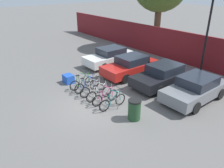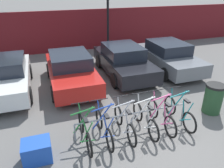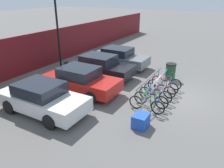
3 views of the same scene
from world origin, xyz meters
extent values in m
plane|color=#605E5B|center=(0.00, 0.00, 0.00)|extent=(120.00, 120.00, 0.00)
cube|color=maroon|center=(0.00, 9.50, 1.26)|extent=(36.00, 0.16, 2.52)
cylinder|color=gray|center=(-0.70, 0.68, 0.55)|extent=(3.53, 0.04, 0.04)
cylinder|color=gray|center=(-2.46, 0.68, 0.28)|extent=(0.04, 0.04, 0.55)
cylinder|color=gray|center=(1.07, 0.68, 0.28)|extent=(0.04, 0.04, 0.55)
torus|color=black|center=(-2.21, 0.00, 0.33)|extent=(0.06, 0.66, 0.66)
torus|color=black|center=(-2.21, 1.05, 0.33)|extent=(0.06, 0.66, 0.66)
cylinder|color=#288438|center=(-2.21, 0.68, 0.65)|extent=(0.60, 0.04, 0.76)
cylinder|color=#288438|center=(-2.21, 0.63, 0.96)|extent=(0.68, 0.04, 0.16)
cylinder|color=#288438|center=(-2.21, 0.35, 0.59)|extent=(0.14, 0.04, 0.63)
cylinder|color=#288438|center=(-2.21, 0.15, 0.61)|extent=(0.32, 0.03, 0.58)
cylinder|color=#288438|center=(-2.21, 0.20, 0.31)|extent=(0.40, 0.03, 0.08)
cylinder|color=#288438|center=(-2.21, 1.01, 0.68)|extent=(0.12, 0.04, 0.69)
cylinder|color=black|center=(-2.21, 0.97, 1.04)|extent=(0.52, 0.03, 0.03)
cube|color=black|center=(-2.21, 0.25, 0.93)|extent=(0.10, 0.22, 0.05)
torus|color=black|center=(-1.66, 0.00, 0.33)|extent=(0.06, 0.66, 0.66)
torus|color=black|center=(-1.66, 1.05, 0.33)|extent=(0.06, 0.66, 0.66)
cylinder|color=#284CB7|center=(-1.66, 0.68, 0.65)|extent=(0.60, 0.04, 0.76)
cylinder|color=#284CB7|center=(-1.66, 0.63, 0.96)|extent=(0.68, 0.04, 0.16)
cylinder|color=#284CB7|center=(-1.66, 0.35, 0.59)|extent=(0.14, 0.04, 0.63)
cylinder|color=#284CB7|center=(-1.66, 0.15, 0.61)|extent=(0.32, 0.03, 0.58)
cylinder|color=#284CB7|center=(-1.66, 0.20, 0.31)|extent=(0.40, 0.03, 0.08)
cylinder|color=#284CB7|center=(-1.66, 1.01, 0.68)|extent=(0.12, 0.04, 0.69)
cylinder|color=black|center=(-1.66, 0.97, 1.04)|extent=(0.52, 0.03, 0.03)
cube|color=black|center=(-1.66, 0.25, 0.93)|extent=(0.10, 0.22, 0.05)
torus|color=black|center=(-1.04, 0.00, 0.33)|extent=(0.06, 0.66, 0.66)
torus|color=black|center=(-1.04, 1.05, 0.33)|extent=(0.06, 0.66, 0.66)
cylinder|color=#B7B7BC|center=(-1.04, 0.68, 0.65)|extent=(0.60, 0.04, 0.76)
cylinder|color=#B7B7BC|center=(-1.04, 0.63, 0.96)|extent=(0.68, 0.04, 0.16)
cylinder|color=#B7B7BC|center=(-1.04, 0.35, 0.59)|extent=(0.14, 0.04, 0.63)
cylinder|color=#B7B7BC|center=(-1.04, 0.15, 0.61)|extent=(0.32, 0.03, 0.58)
cylinder|color=#B7B7BC|center=(-1.04, 0.20, 0.31)|extent=(0.40, 0.03, 0.08)
cylinder|color=#B7B7BC|center=(-1.04, 1.01, 0.68)|extent=(0.12, 0.04, 0.69)
cylinder|color=black|center=(-1.04, 0.97, 1.04)|extent=(0.52, 0.03, 0.03)
cube|color=black|center=(-1.04, 0.25, 0.93)|extent=(0.10, 0.22, 0.05)
torus|color=black|center=(-0.38, 0.00, 0.33)|extent=(0.06, 0.66, 0.66)
torus|color=black|center=(-0.38, 1.05, 0.33)|extent=(0.06, 0.66, 0.66)
cylinder|color=silver|center=(-0.38, 0.68, 0.65)|extent=(0.60, 0.04, 0.76)
cylinder|color=silver|center=(-0.38, 0.63, 0.96)|extent=(0.68, 0.04, 0.16)
cylinder|color=silver|center=(-0.38, 0.35, 0.59)|extent=(0.14, 0.04, 0.63)
cylinder|color=silver|center=(-0.38, 0.15, 0.61)|extent=(0.32, 0.03, 0.58)
cylinder|color=silver|center=(-0.38, 0.20, 0.31)|extent=(0.40, 0.03, 0.08)
cylinder|color=silver|center=(-0.38, 1.01, 0.68)|extent=(0.12, 0.04, 0.69)
cylinder|color=black|center=(-0.38, 0.97, 1.04)|extent=(0.52, 0.03, 0.03)
cube|color=black|center=(-0.38, 0.25, 0.93)|extent=(0.10, 0.22, 0.05)
torus|color=black|center=(0.17, 0.00, 0.33)|extent=(0.06, 0.66, 0.66)
torus|color=black|center=(0.17, 1.05, 0.33)|extent=(0.06, 0.66, 0.66)
cylinder|color=#E55993|center=(0.17, 0.68, 0.65)|extent=(0.60, 0.04, 0.76)
cylinder|color=#E55993|center=(0.17, 0.63, 0.96)|extent=(0.68, 0.04, 0.16)
cylinder|color=#E55993|center=(0.17, 0.35, 0.59)|extent=(0.14, 0.04, 0.63)
cylinder|color=#E55993|center=(0.17, 0.15, 0.61)|extent=(0.32, 0.03, 0.58)
cylinder|color=#E55993|center=(0.17, 0.20, 0.31)|extent=(0.40, 0.03, 0.08)
cylinder|color=#E55993|center=(0.17, 1.01, 0.68)|extent=(0.12, 0.04, 0.69)
cylinder|color=black|center=(0.17, 0.97, 1.04)|extent=(0.52, 0.03, 0.03)
cube|color=black|center=(0.17, 0.25, 0.93)|extent=(0.10, 0.22, 0.05)
torus|color=black|center=(0.82, 0.00, 0.33)|extent=(0.06, 0.66, 0.66)
torus|color=black|center=(0.82, 1.05, 0.33)|extent=(0.06, 0.66, 0.66)
cylinder|color=#197A7F|center=(0.82, 0.68, 0.65)|extent=(0.60, 0.04, 0.76)
cylinder|color=#197A7F|center=(0.82, 0.63, 0.96)|extent=(0.68, 0.04, 0.16)
cylinder|color=#197A7F|center=(0.82, 0.35, 0.59)|extent=(0.14, 0.04, 0.63)
cylinder|color=#197A7F|center=(0.82, 0.15, 0.61)|extent=(0.32, 0.03, 0.58)
cylinder|color=#197A7F|center=(0.82, 0.20, 0.31)|extent=(0.40, 0.03, 0.08)
cylinder|color=#197A7F|center=(0.82, 1.01, 0.68)|extent=(0.12, 0.04, 0.69)
cylinder|color=black|center=(0.82, 0.97, 1.04)|extent=(0.52, 0.03, 0.03)
cube|color=black|center=(0.82, 0.25, 0.93)|extent=(0.10, 0.22, 0.05)
cube|color=silver|center=(-4.55, 4.55, 0.57)|extent=(1.80, 4.20, 0.62)
cube|color=#1E232D|center=(-4.55, 4.66, 1.14)|extent=(1.58, 1.93, 0.52)
cylinder|color=black|center=(-3.70, 5.77, 0.32)|extent=(0.20, 0.64, 0.64)
cylinder|color=black|center=(-3.70, 3.33, 0.32)|extent=(0.20, 0.64, 0.64)
cube|color=red|center=(-1.96, 4.37, 0.57)|extent=(1.80, 4.21, 0.62)
cube|color=#1E232D|center=(-1.96, 4.47, 1.14)|extent=(1.58, 1.94, 0.52)
cylinder|color=black|center=(-2.82, 5.59, 0.32)|extent=(0.20, 0.64, 0.64)
cylinder|color=black|center=(-1.11, 5.59, 0.32)|extent=(0.20, 0.64, 0.64)
cylinder|color=black|center=(-2.82, 3.14, 0.32)|extent=(0.20, 0.64, 0.64)
cylinder|color=black|center=(-1.11, 3.14, 0.32)|extent=(0.20, 0.64, 0.64)
cube|color=black|center=(0.58, 4.79, 0.57)|extent=(1.80, 4.36, 0.62)
cube|color=#1E232D|center=(0.58, 4.90, 1.14)|extent=(1.58, 2.00, 0.52)
cylinder|color=black|center=(-0.28, 6.05, 0.32)|extent=(0.20, 0.64, 0.64)
cylinder|color=black|center=(1.43, 6.05, 0.32)|extent=(0.20, 0.64, 0.64)
cylinder|color=black|center=(-0.28, 3.53, 0.32)|extent=(0.20, 0.64, 0.64)
cylinder|color=black|center=(1.43, 3.53, 0.32)|extent=(0.20, 0.64, 0.64)
cube|color=slate|center=(2.94, 4.67, 0.57)|extent=(1.80, 4.21, 0.62)
cube|color=#1E232D|center=(2.94, 4.77, 1.14)|extent=(1.58, 1.94, 0.52)
cylinder|color=black|center=(2.09, 5.89, 0.32)|extent=(0.20, 0.64, 0.64)
cylinder|color=black|center=(3.80, 5.89, 0.32)|extent=(0.20, 0.64, 0.64)
cylinder|color=black|center=(2.09, 3.45, 0.32)|extent=(0.20, 0.64, 0.64)
cylinder|color=black|center=(3.80, 3.45, 0.32)|extent=(0.20, 0.64, 0.64)
cylinder|color=black|center=(1.00, 8.50, 2.75)|extent=(0.14, 0.14, 5.49)
cylinder|color=#234728|center=(2.25, 0.70, 0.47)|extent=(0.60, 0.60, 0.95)
cylinder|color=black|center=(2.25, 0.70, 0.99)|extent=(0.63, 0.63, 0.08)
cube|color=blue|center=(-3.49, 0.27, 0.28)|extent=(0.70, 0.56, 0.55)
camera|label=1|loc=(8.54, -5.64, 5.93)|focal=35.00mm
camera|label=2|loc=(-3.05, -4.32, 4.14)|focal=35.00mm
camera|label=3|loc=(-10.58, -2.42, 5.01)|focal=35.00mm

